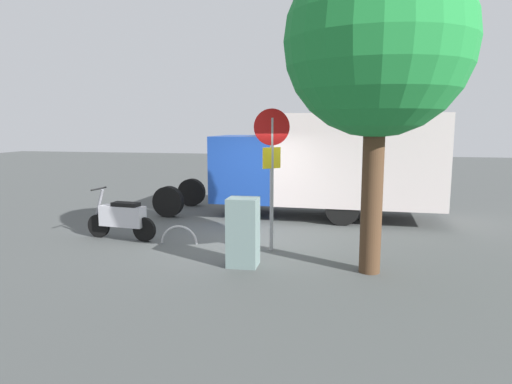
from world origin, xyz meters
TOP-DOWN VIEW (x-y plane):
  - ground_plane at (0.00, 0.00)m, footprint 60.00×60.00m
  - box_truck_near at (-1.69, -2.91)m, footprint 8.16×2.33m
  - motorcycle at (2.84, 0.67)m, footprint 1.81×0.57m
  - stop_sign at (-0.76, 0.90)m, footprint 0.71×0.33m
  - street_tree at (-2.77, 1.97)m, footprint 3.25×3.25m
  - utility_cabinet at (-0.41, 2.07)m, footprint 0.58×0.52m
  - bike_rack_hoop at (1.40, 0.77)m, footprint 0.85×0.15m

SIDE VIEW (x-z plane):
  - ground_plane at x=0.00m, z-range 0.00..0.00m
  - bike_rack_hoop at x=1.40m, z-range -0.43..0.43m
  - motorcycle at x=2.84m, z-range -0.08..1.12m
  - utility_cabinet at x=-0.41m, z-range 0.00..1.32m
  - box_truck_near at x=-1.69m, z-range 0.15..3.13m
  - stop_sign at x=-0.76m, z-range 0.50..3.52m
  - street_tree at x=-2.77m, z-range 1.20..6.90m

